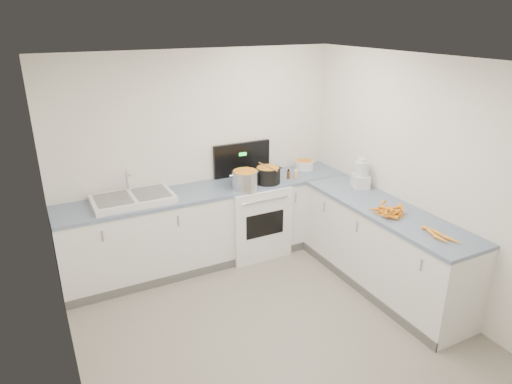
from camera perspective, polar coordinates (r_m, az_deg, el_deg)
name	(u,v)px	position (r m, az deg, el deg)	size (l,w,h in m)	color
floor	(281,339)	(4.51, 3.15, -17.86)	(3.50, 4.00, 0.00)	gray
ceiling	(288,65)	(3.52, 4.00, 15.61)	(3.50, 4.00, 0.00)	white
wall_back	(200,157)	(5.55, -7.04, 4.42)	(3.50, 2.50, 0.00)	white
wall_front	(497,373)	(2.61, 27.88, -19.36)	(3.50, 2.50, 0.00)	white
wall_left	(61,267)	(3.40, -23.16, -8.62)	(4.00, 2.50, 0.00)	white
wall_right	(434,185)	(4.92, 21.39, 0.84)	(4.00, 2.50, 0.00)	white
counter_back	(211,225)	(5.56, -5.60, -4.08)	(3.50, 0.62, 0.94)	white
counter_right	(383,247)	(5.21, 15.58, -6.70)	(0.62, 2.20, 0.94)	white
stove	(252,216)	(5.75, -0.45, -3.05)	(0.76, 0.65, 1.36)	white
sink	(133,199)	(5.14, -15.15, -0.81)	(0.86, 0.52, 0.31)	white
steel_pot	(245,180)	(5.34, -1.36, 1.47)	(0.31, 0.31, 0.23)	silver
black_pot	(268,176)	(5.51, 1.50, 2.02)	(0.30, 0.30, 0.21)	black
wooden_spoon	(268,167)	(5.47, 1.51, 3.17)	(0.02, 0.02, 0.40)	#AD7A47
mixing_bowl	(304,165)	(6.05, 6.04, 3.40)	(0.25, 0.25, 0.12)	white
extract_bottle	(288,175)	(5.68, 4.07, 2.17)	(0.04, 0.04, 0.10)	#593319
spice_jar	(296,175)	(5.69, 5.00, 2.16)	(0.05, 0.05, 0.09)	#E5B266
food_processor	(361,175)	(5.48, 12.99, 2.07)	(0.24, 0.26, 0.35)	white
carrot_pile	(389,211)	(4.84, 16.34, -2.32)	(0.37, 0.36, 0.09)	orange
peeled_carrots	(440,235)	(4.52, 22.01, -5.06)	(0.15, 0.42, 0.04)	orange
peelings	(115,197)	(5.12, -17.23, -0.64)	(0.24, 0.22, 0.01)	tan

